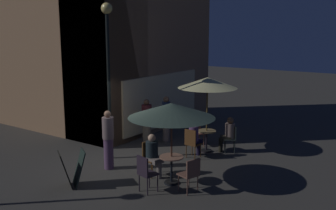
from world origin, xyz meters
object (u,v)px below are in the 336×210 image
(street_lamp_near_corner, at_px, (108,52))
(patron_standing_5, at_px, (108,140))
(cafe_chair_3, at_px, (196,130))
(cafe_chair_5, at_px, (233,136))
(patio_umbrella_0, at_px, (172,111))
(cafe_chair_0, at_px, (145,171))
(patron_seated_0, at_px, (153,153))
(patron_standing_4, at_px, (147,122))
(cafe_chair_1, at_px, (191,172))
(patron_seated_2, at_px, (228,132))
(patio_umbrella_1, at_px, (208,83))
(patron_standing_3, at_px, (166,118))
(cafe_table_1, at_px, (206,137))
(menu_sandwich_board, at_px, (72,169))
(cafe_chair_4, at_px, (192,141))
(cafe_chair_2, at_px, (150,155))
(patron_seated_1, at_px, (195,136))
(cafe_table_0, at_px, (171,165))

(street_lamp_near_corner, height_order, patron_standing_5, street_lamp_near_corner)
(cafe_chair_3, bearing_deg, cafe_chair_5, 33.71)
(patio_umbrella_0, relative_size, cafe_chair_0, 2.35)
(patron_seated_0, bearing_deg, cafe_chair_0, -50.96)
(patron_standing_4, height_order, patron_standing_5, patron_standing_5)
(cafe_chair_1, bearing_deg, patron_seated_2, -60.81)
(patio_umbrella_1, distance_m, patron_standing_3, 2.40)
(cafe_chair_0, distance_m, cafe_chair_3, 4.39)
(patron_standing_4, xyz_separation_m, patron_standing_5, (-2.62, -0.62, 0.07))
(patron_seated_2, distance_m, patron_standing_5, 4.10)
(cafe_table_1, relative_size, patron_standing_5, 0.42)
(patio_umbrella_0, distance_m, cafe_chair_3, 3.89)
(menu_sandwich_board, xyz_separation_m, cafe_chair_4, (3.74, -1.38, 0.08))
(cafe_chair_1, distance_m, cafe_chair_3, 4.14)
(cafe_table_1, bearing_deg, cafe_chair_4, 177.14)
(patron_seated_0, bearing_deg, cafe_chair_2, 180.00)
(patio_umbrella_0, xyz_separation_m, patron_standing_3, (3.25, 2.46, -1.15))
(patron_seated_0, bearing_deg, cafe_table_1, 99.22)
(cafe_chair_1, height_order, cafe_chair_4, cafe_chair_4)
(menu_sandwich_board, bearing_deg, patron_standing_5, 38.16)
(cafe_chair_3, relative_size, patron_seated_1, 0.75)
(cafe_chair_5, xyz_separation_m, patron_standing_3, (-0.15, 2.61, 0.30))
(cafe_chair_3, distance_m, patron_seated_2, 1.29)
(patron_standing_5, bearing_deg, patio_umbrella_0, 133.62)
(patio_umbrella_1, bearing_deg, cafe_chair_2, 174.48)
(patio_umbrella_1, relative_size, patron_standing_4, 1.54)
(cafe_table_1, bearing_deg, cafe_table_0, -168.56)
(cafe_chair_2, xyz_separation_m, patron_seated_1, (2.06, -0.23, 0.13))
(street_lamp_near_corner, xyz_separation_m, cafe_chair_1, (-0.84, -3.52, -2.85))
(cafe_chair_0, bearing_deg, cafe_table_1, 18.80)
(cafe_chair_0, height_order, patron_standing_4, patron_standing_4)
(patio_umbrella_1, bearing_deg, patron_standing_4, 102.15)
(cafe_table_0, relative_size, cafe_chair_3, 0.81)
(patron_seated_0, xyz_separation_m, patron_standing_5, (-0.28, 1.44, 0.20))
(cafe_chair_1, relative_size, patron_seated_0, 0.75)
(menu_sandwich_board, bearing_deg, patron_seated_0, -2.88)
(street_lamp_near_corner, height_order, patron_seated_1, street_lamp_near_corner)
(cafe_table_0, relative_size, cafe_table_1, 1.04)
(cafe_chair_4, bearing_deg, patron_standing_5, 148.40)
(patron_seated_2, xyz_separation_m, patron_standing_4, (-0.84, 2.81, 0.13))
(cafe_chair_0, height_order, cafe_chair_3, cafe_chair_0)
(street_lamp_near_corner, height_order, cafe_table_1, street_lamp_near_corner)
(patron_standing_5, bearing_deg, cafe_chair_2, 143.68)
(street_lamp_near_corner, distance_m, cafe_chair_5, 4.95)
(patron_standing_5, bearing_deg, patron_standing_4, -126.56)
(patron_standing_5, bearing_deg, cafe_chair_3, -154.39)
(patron_standing_4, bearing_deg, street_lamp_near_corner, -123.53)
(patio_umbrella_1, relative_size, patron_seated_2, 2.09)
(street_lamp_near_corner, height_order, cafe_chair_4, street_lamp_near_corner)
(street_lamp_near_corner, bearing_deg, cafe_chair_0, -119.74)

